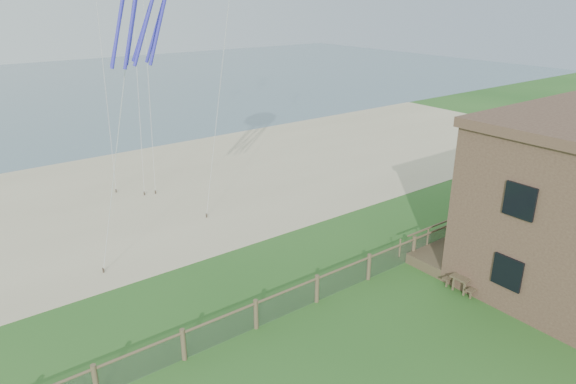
% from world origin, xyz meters
% --- Properties ---
extents(ground, '(160.00, 160.00, 0.00)m').
position_xyz_m(ground, '(0.00, 0.00, 0.00)').
color(ground, '#26591E').
rests_on(ground, ground).
extents(sand_beach, '(72.00, 20.00, 0.02)m').
position_xyz_m(sand_beach, '(0.00, 22.00, 0.00)').
color(sand_beach, '#C0B08B').
rests_on(sand_beach, ground).
extents(ocean, '(160.00, 68.00, 0.02)m').
position_xyz_m(ocean, '(0.00, 66.00, 0.00)').
color(ocean, slate).
rests_on(ocean, ground).
extents(chainlink_fence, '(36.20, 0.20, 1.25)m').
position_xyz_m(chainlink_fence, '(0.00, 6.00, 0.55)').
color(chainlink_fence, brown).
rests_on(chainlink_fence, ground).
extents(motel_deck, '(15.00, 2.00, 0.50)m').
position_xyz_m(motel_deck, '(13.00, 5.00, 0.25)').
color(motel_deck, brown).
rests_on(motel_deck, ground).
extents(picnic_table, '(1.95, 1.49, 0.82)m').
position_xyz_m(picnic_table, '(6.03, 2.91, 0.41)').
color(picnic_table, brown).
rests_on(picnic_table, ground).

